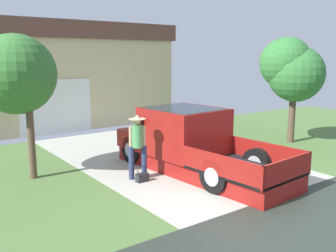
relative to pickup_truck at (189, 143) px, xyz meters
name	(u,v)px	position (x,y,z in m)	size (l,w,h in m)	color
pickup_truck	(189,143)	(0.00, 0.00, 0.00)	(2.33, 5.47, 1.72)	maroon
person_with_hat	(138,142)	(-1.59, 0.12, 0.20)	(0.44, 0.44, 1.68)	navy
handbag	(142,177)	(-1.62, -0.14, -0.63)	(0.32, 0.18, 0.40)	#232328
house_with_garage	(63,73)	(0.20, 9.76, 1.56)	(9.17, 5.73, 4.58)	#CCB98B
front_yard_tree	(16,73)	(-3.97, 1.90, 1.96)	(2.03, 2.22, 3.70)	brown
neighbor_tree	(291,67)	(5.07, 0.49, 1.97)	(2.13, 2.23, 3.80)	brown
wheeled_trash_bin	(176,117)	(3.20, 4.78, -0.20)	(0.60, 0.72, 1.02)	#286B38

